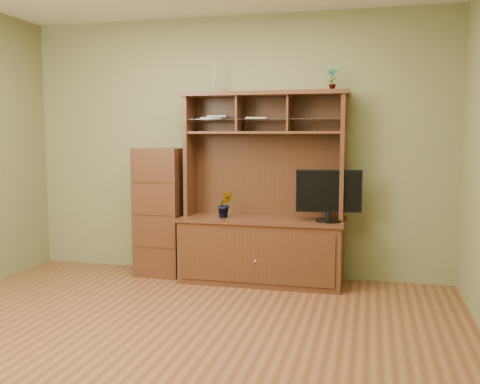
% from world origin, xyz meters
% --- Properties ---
extents(room, '(4.54, 4.04, 2.74)m').
position_xyz_m(room, '(0.00, 0.00, 1.35)').
color(room, brown).
rests_on(room, ground).
extents(media_hutch, '(1.66, 0.61, 1.90)m').
position_xyz_m(media_hutch, '(0.36, 1.73, 0.52)').
color(media_hutch, '#402312').
rests_on(media_hutch, room).
extents(monitor, '(0.63, 0.24, 0.50)m').
position_xyz_m(monitor, '(1.02, 1.65, 0.91)').
color(monitor, black).
rests_on(monitor, media_hutch).
extents(orchid_plant, '(0.18, 0.16, 0.27)m').
position_xyz_m(orchid_plant, '(-0.00, 1.65, 0.78)').
color(orchid_plant, '#375A1E').
rests_on(orchid_plant, media_hutch).
extents(top_plant, '(0.13, 0.10, 0.22)m').
position_xyz_m(top_plant, '(1.02, 1.80, 2.01)').
color(top_plant, '#3F6B25').
rests_on(top_plant, media_hutch).
extents(reed_diffuser, '(0.06, 0.06, 0.32)m').
position_xyz_m(reed_diffuser, '(-0.15, 1.80, 2.02)').
color(reed_diffuser, silver).
rests_on(reed_diffuser, media_hutch).
extents(magazines, '(0.71, 0.21, 0.04)m').
position_xyz_m(magazines, '(-0.02, 1.80, 1.65)').
color(magazines, '#9F9FA4').
rests_on(magazines, media_hutch).
extents(side_cabinet, '(0.48, 0.44, 1.34)m').
position_xyz_m(side_cabinet, '(-0.74, 1.76, 0.67)').
color(side_cabinet, '#402312').
rests_on(side_cabinet, room).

